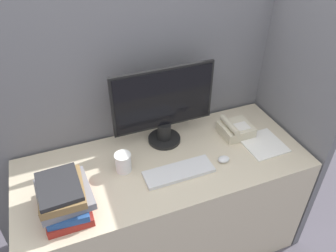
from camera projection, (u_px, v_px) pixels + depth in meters
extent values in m
cube|color=slate|center=(143.00, 120.00, 2.05)|extent=(2.00, 0.04, 1.62)
cube|color=slate|center=(288.00, 120.00, 2.04)|extent=(0.04, 0.72, 1.62)
cube|color=beige|center=(165.00, 208.00, 2.03)|extent=(1.60, 0.66, 0.77)
cylinder|color=black|center=(164.00, 139.00, 1.95)|extent=(0.19, 0.19, 0.02)
cylinder|color=black|center=(164.00, 131.00, 1.92)|extent=(0.08, 0.08, 0.10)
cube|color=black|center=(164.00, 99.00, 1.79)|extent=(0.59, 0.02, 0.36)
cube|color=black|center=(164.00, 100.00, 1.78)|extent=(0.56, 0.01, 0.34)
cube|color=silver|center=(179.00, 172.00, 1.73)|extent=(0.37, 0.13, 0.02)
ellipsoid|color=silver|center=(224.00, 159.00, 1.80)|extent=(0.07, 0.05, 0.03)
cylinder|color=white|center=(123.00, 163.00, 1.73)|extent=(0.08, 0.08, 0.10)
cylinder|color=white|center=(122.00, 155.00, 1.69)|extent=(0.09, 0.09, 0.01)
cube|color=maroon|center=(67.00, 205.00, 1.54)|extent=(0.21, 0.29, 0.04)
cube|color=#264C8C|center=(67.00, 202.00, 1.50)|extent=(0.20, 0.27, 0.04)
cube|color=slate|center=(64.00, 194.00, 1.49)|extent=(0.25, 0.28, 0.04)
cube|color=olive|center=(61.00, 191.00, 1.46)|extent=(0.20, 0.26, 0.04)
cube|color=#262628|center=(59.00, 186.00, 1.44)|extent=(0.19, 0.24, 0.02)
cube|color=beige|center=(236.00, 130.00, 1.99)|extent=(0.18, 0.17, 0.06)
cube|color=white|center=(242.00, 126.00, 1.96)|extent=(0.08, 0.08, 0.00)
cylinder|color=beige|center=(230.00, 125.00, 1.95)|extent=(0.04, 0.18, 0.04)
cube|color=white|center=(263.00, 144.00, 1.92)|extent=(0.23, 0.24, 0.01)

